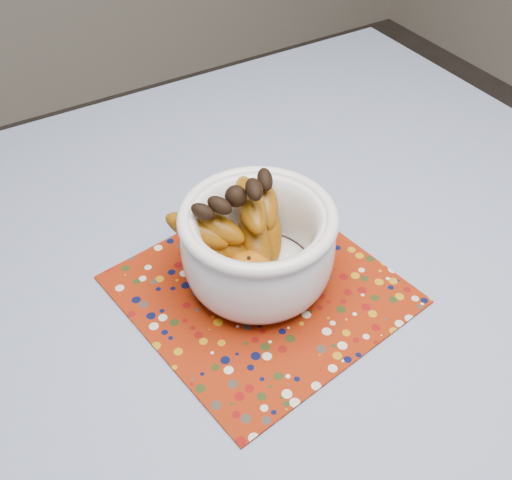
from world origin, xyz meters
TOP-DOWN VIEW (x-y plane):
  - table at (0.00, 0.00)m, footprint 1.20×1.20m
  - tablecloth at (0.00, 0.00)m, footprint 1.32×1.32m
  - placemat at (-0.05, 0.03)m, footprint 0.40×0.40m
  - fruit_bowl at (-0.05, 0.06)m, footprint 0.25×0.23m

SIDE VIEW (x-z plane):
  - table at x=0.00m, z-range 0.30..1.05m
  - tablecloth at x=0.00m, z-range 0.75..0.76m
  - placemat at x=-0.05m, z-range 0.76..0.76m
  - fruit_bowl at x=-0.05m, z-range 0.75..0.93m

